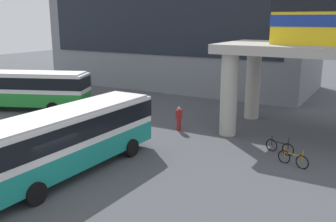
{
  "coord_description": "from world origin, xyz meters",
  "views": [
    {
      "loc": [
        12.64,
        -10.69,
        7.5
      ],
      "look_at": [
        1.8,
        7.83,
        2.2
      ],
      "focal_mm": 39.89,
      "sensor_mm": 36.0,
      "label": 1
    }
  ],
  "objects": [
    {
      "name": "bus_main",
      "position": [
        -0.4,
        1.83,
        1.99
      ],
      "size": [
        2.89,
        11.08,
        3.22
      ],
      "color": "teal",
      "rests_on": "ground_plane"
    },
    {
      "name": "bicycle_orange",
      "position": [
        9.02,
        8.48,
        0.36
      ],
      "size": [
        1.72,
        0.62,
        1.04
      ],
      "color": "black",
      "rests_on": "ground_plane"
    },
    {
      "name": "bus_secondary",
      "position": [
        -13.53,
        9.83,
        1.99
      ],
      "size": [
        11.16,
        6.65,
        3.22
      ],
      "color": "#268C33",
      "rests_on": "ground_plane"
    },
    {
      "name": "bicycle_black",
      "position": [
        7.93,
        10.05,
        0.36
      ],
      "size": [
        1.74,
        0.56,
        1.04
      ],
      "color": "black",
      "rests_on": "ground_plane"
    },
    {
      "name": "ground_plane",
      "position": [
        0.0,
        10.0,
        0.0
      ],
      "size": [
        120.0,
        120.0,
        0.0
      ],
      "primitive_type": "plane",
      "color": "#47494F"
    },
    {
      "name": "pedestrian_at_kerb",
      "position": [
        0.76,
        11.1,
        0.78
      ],
      "size": [
        0.41,
        0.47,
        1.67
      ],
      "color": "maroon",
      "rests_on": "ground_plane"
    },
    {
      "name": "station_building",
      "position": [
        -8.16,
        28.0,
        7.32
      ],
      "size": [
        29.35,
        12.33,
        14.63
      ],
      "color": "slate",
      "rests_on": "ground_plane"
    }
  ]
}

